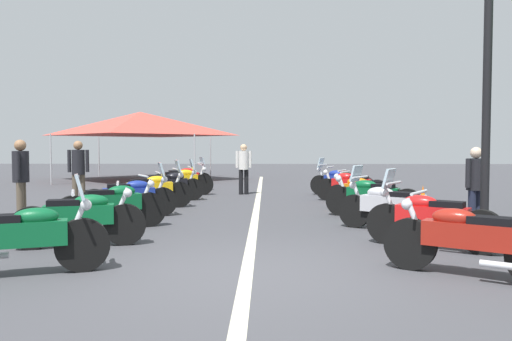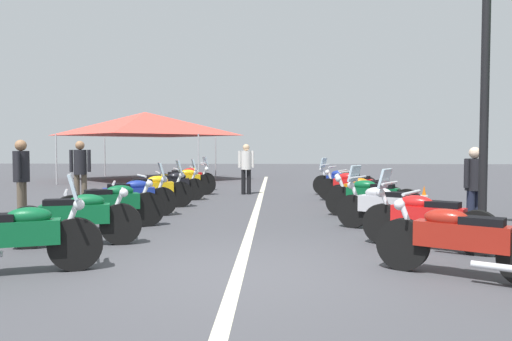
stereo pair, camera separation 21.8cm
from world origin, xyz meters
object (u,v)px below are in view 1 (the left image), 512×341
object	(u,v)px
motorcycle_left_row_2	(113,205)
street_lamp_twin_globe	(488,38)
motorcycle_right_row_0	(468,239)
motorcycle_right_row_1	(430,218)
motorcycle_right_row_5	(351,185)
motorcycle_left_row_3	(130,196)
motorcycle_left_row_0	(23,237)
event_tent	(140,124)
motorcycle_left_row_7	(183,178)
motorcycle_right_row_6	(341,181)
bystander_1	(244,165)
motorcycle_right_row_4	(363,192)
motorcycle_left_row_1	(80,218)
traffic_cone_1	(423,198)
motorcycle_right_row_3	(372,197)
motorcycle_right_row_2	(388,206)
motorcycle_left_row_5	(170,185)
motorcycle_left_row_4	(151,190)
motorcycle_left_row_6	(181,181)
bystander_0	(476,183)
bystander_3	(21,174)
bystander_2	(78,168)

from	to	relation	value
motorcycle_left_row_2	street_lamp_twin_globe	size ratio (longest dim) A/B	0.38
motorcycle_right_row_0	motorcycle_right_row_1	world-z (taller)	motorcycle_right_row_1
motorcycle_right_row_5	motorcycle_left_row_3	bearing A→B (deg)	56.00
motorcycle_left_row_0	event_tent	distance (m)	17.85
motorcycle_left_row_7	motorcycle_right_row_6	distance (m)	5.56
bystander_1	motorcycle_right_row_4	bearing A→B (deg)	-151.97
motorcycle_left_row_1	traffic_cone_1	world-z (taller)	motorcycle_left_row_1
motorcycle_right_row_3	street_lamp_twin_globe	bearing A→B (deg)	145.58
motorcycle_right_row_3	motorcycle_right_row_6	xyz separation A→B (m)	(4.96, -0.06, 0.00)
motorcycle_left_row_3	motorcycle_right_row_2	world-z (taller)	motorcycle_left_row_3
motorcycle_right_row_4	event_tent	distance (m)	13.87
motorcycle_left_row_2	motorcycle_right_row_0	distance (m)	6.30
motorcycle_left_row_5	bystander_1	size ratio (longest dim) A/B	1.20
motorcycle_left_row_7	motorcycle_right_row_5	xyz separation A→B (m)	(-3.29, -5.35, -0.01)
motorcycle_left_row_1	motorcycle_right_row_1	xyz separation A→B (m)	(-0.01, -5.40, 0.01)
motorcycle_left_row_7	event_tent	size ratio (longest dim) A/B	0.31
motorcycle_left_row_3	motorcycle_right_row_3	xyz separation A→B (m)	(0.06, -5.34, -0.00)
motorcycle_left_row_1	motorcycle_right_row_3	bearing A→B (deg)	16.82
street_lamp_twin_globe	bystander_1	size ratio (longest dim) A/B	3.00
motorcycle_right_row_3	motorcycle_right_row_4	world-z (taller)	motorcycle_right_row_3
motorcycle_left_row_3	motorcycle_left_row_4	world-z (taller)	motorcycle_left_row_4
motorcycle_left_row_6	bystander_1	xyz separation A→B (m)	(0.41, -2.02, 0.50)
motorcycle_left_row_1	motorcycle_left_row_5	xyz separation A→B (m)	(6.71, -0.11, 0.01)
motorcycle_right_row_5	event_tent	distance (m)	12.51
motorcycle_left_row_7	street_lamp_twin_globe	size ratio (longest dim) A/B	0.41
motorcycle_left_row_1	bystander_0	xyz separation A→B (m)	(1.51, -6.71, 0.44)
motorcycle_left_row_4	traffic_cone_1	size ratio (longest dim) A/B	3.37
event_tent	motorcycle_left_row_6	bearing A→B (deg)	-156.97
motorcycle_left_row_4	motorcycle_left_row_7	distance (m)	5.01
motorcycle_left_row_5	motorcycle_right_row_5	xyz separation A→B (m)	(-0.07, -5.20, -0.01)
traffic_cone_1	bystander_3	distance (m)	9.20
motorcycle_left_row_7	motorcycle_right_row_3	distance (m)	8.41
motorcycle_left_row_7	motorcycle_right_row_5	world-z (taller)	motorcycle_left_row_7
motorcycle_left_row_7	motorcycle_right_row_4	xyz separation A→B (m)	(-5.08, -5.37, -0.02)
traffic_cone_1	bystander_3	bearing A→B (deg)	104.99
motorcycle_right_row_3	bystander_2	bearing A→B (deg)	13.53
bystander_0	bystander_1	xyz separation A→B (m)	(7.23, 4.56, 0.06)
motorcycle_right_row_6	motorcycle_left_row_1	bearing A→B (deg)	85.90
motorcycle_right_row_2	motorcycle_right_row_0	bearing A→B (deg)	128.94
motorcycle_right_row_0	traffic_cone_1	world-z (taller)	motorcycle_right_row_0
motorcycle_left_row_0	motorcycle_left_row_1	size ratio (longest dim) A/B	1.00
motorcycle_right_row_2	traffic_cone_1	size ratio (longest dim) A/B	2.81
event_tent	motorcycle_left_row_2	bearing A→B (deg)	-167.95
motorcycle_left_row_3	motorcycle_right_row_6	bearing A→B (deg)	23.08
motorcycle_left_row_0	motorcycle_left_row_5	distance (m)	8.47
motorcycle_right_row_1	motorcycle_right_row_2	size ratio (longest dim) A/B	1.04
motorcycle_right_row_1	motorcycle_right_row_3	distance (m)	3.38
motorcycle_left_row_6	bystander_2	world-z (taller)	bystander_2
bystander_1	motorcycle_left_row_3	bearing A→B (deg)	146.19
street_lamp_twin_globe	bystander_3	distance (m)	9.13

